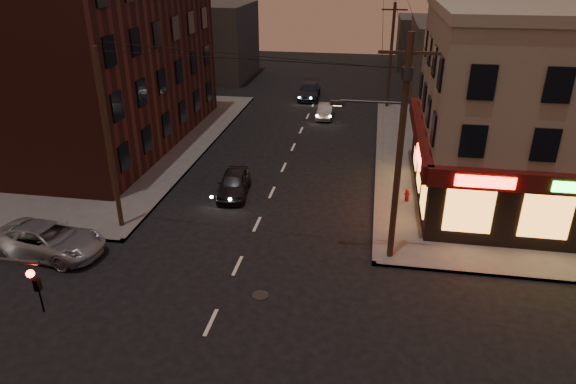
% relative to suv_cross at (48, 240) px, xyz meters
% --- Properties ---
extents(ground, '(120.00, 120.00, 0.00)m').
position_rel_suv_cross_xyz_m(ground, '(8.94, -3.55, -0.74)').
color(ground, black).
rests_on(ground, ground).
extents(sidewalk_ne, '(24.00, 28.00, 0.15)m').
position_rel_suv_cross_xyz_m(sidewalk_ne, '(26.94, 15.45, -0.67)').
color(sidewalk_ne, '#514F4C').
rests_on(sidewalk_ne, ground).
extents(sidewalk_nw, '(24.00, 28.00, 0.15)m').
position_rel_suv_cross_xyz_m(sidewalk_nw, '(-9.06, 15.45, -0.67)').
color(sidewalk_nw, '#514F4C').
rests_on(sidewalk_nw, ground).
extents(pizza_building, '(15.85, 12.85, 10.50)m').
position_rel_suv_cross_xyz_m(pizza_building, '(24.87, 9.88, 4.60)').
color(pizza_building, gray).
rests_on(pizza_building, sidewalk_ne).
extents(brick_apartment, '(12.00, 20.00, 13.00)m').
position_rel_suv_cross_xyz_m(brick_apartment, '(-5.56, 15.45, 5.91)').
color(brick_apartment, '#421B15').
rests_on(brick_apartment, sidewalk_nw).
extents(bg_building_ne_a, '(10.00, 12.00, 7.00)m').
position_rel_suv_cross_xyz_m(bg_building_ne_a, '(22.94, 34.45, 2.76)').
color(bg_building_ne_a, '#3F3D3A').
rests_on(bg_building_ne_a, ground).
extents(bg_building_nw, '(9.00, 10.00, 8.00)m').
position_rel_suv_cross_xyz_m(bg_building_nw, '(-4.06, 38.45, 3.26)').
color(bg_building_nw, '#3F3D3A').
rests_on(bg_building_nw, ground).
extents(bg_building_ne_b, '(8.00, 8.00, 6.00)m').
position_rel_suv_cross_xyz_m(bg_building_ne_b, '(20.94, 48.45, 2.26)').
color(bg_building_ne_b, '#3F3D3A').
rests_on(bg_building_ne_b, ground).
extents(utility_pole_main, '(4.20, 0.44, 10.00)m').
position_rel_suv_cross_xyz_m(utility_pole_main, '(15.62, 2.25, 5.02)').
color(utility_pole_main, '#382619').
rests_on(utility_pole_main, sidewalk_ne).
extents(utility_pole_far, '(0.26, 0.26, 9.00)m').
position_rel_suv_cross_xyz_m(utility_pole_far, '(15.74, 28.45, 3.91)').
color(utility_pole_far, '#382619').
rests_on(utility_pole_far, sidewalk_ne).
extents(utility_pole_west, '(0.24, 0.24, 9.00)m').
position_rel_suv_cross_xyz_m(utility_pole_west, '(2.14, 2.95, 3.91)').
color(utility_pole_west, '#382619').
rests_on(utility_pole_west, sidewalk_nw).
extents(suv_cross, '(5.62, 3.12, 1.49)m').
position_rel_suv_cross_xyz_m(suv_cross, '(0.00, 0.00, 0.00)').
color(suv_cross, gray).
rests_on(suv_cross, ground).
extents(sedan_near, '(2.09, 4.26, 1.40)m').
position_rel_suv_cross_xyz_m(sedan_near, '(6.78, 7.88, -0.04)').
color(sedan_near, black).
rests_on(sedan_near, ground).
extents(sedan_mid, '(1.29, 3.60, 1.18)m').
position_rel_suv_cross_xyz_m(sedan_mid, '(10.48, 24.32, -0.15)').
color(sedan_mid, gray).
rests_on(sedan_mid, ground).
extents(sedan_far, '(2.18, 4.99, 1.43)m').
position_rel_suv_cross_xyz_m(sedan_far, '(8.25, 30.64, -0.03)').
color(sedan_far, black).
rests_on(sedan_far, ground).
extents(fire_hydrant, '(0.33, 0.33, 0.73)m').
position_rel_suv_cross_xyz_m(fire_hydrant, '(16.74, 8.32, -0.19)').
color(fire_hydrant, maroon).
rests_on(fire_hydrant, sidewalk_ne).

